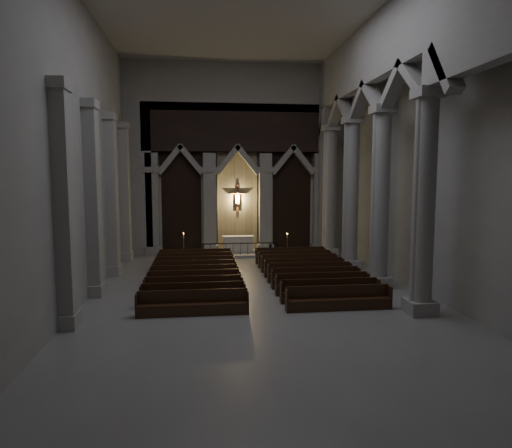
{
  "coord_description": "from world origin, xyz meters",
  "views": [
    {
      "loc": [
        -2.37,
        -17.81,
        5.03
      ],
      "look_at": [
        0.16,
        3.0,
        2.76
      ],
      "focal_mm": 32.0,
      "sensor_mm": 36.0,
      "label": 1
    }
  ],
  "objects_px": {
    "altar_rail": "(240,248)",
    "altar": "(238,244)",
    "worshipper": "(271,253)",
    "candle_stand_right": "(287,251)",
    "candle_stand_left": "(184,252)",
    "pews": "(253,277)"
  },
  "relations": [
    {
      "from": "altar",
      "to": "worshipper",
      "type": "xyz_separation_m",
      "value": [
        1.62,
        -3.22,
        -0.1
      ]
    },
    {
      "from": "altar_rail",
      "to": "candle_stand_right",
      "type": "relative_size",
      "value": 3.15
    },
    {
      "from": "altar",
      "to": "candle_stand_right",
      "type": "distance_m",
      "value": 3.27
    },
    {
      "from": "altar",
      "to": "candle_stand_left",
      "type": "bearing_deg",
      "value": -156.26
    },
    {
      "from": "candle_stand_right",
      "to": "worshipper",
      "type": "relative_size",
      "value": 1.33
    },
    {
      "from": "altar_rail",
      "to": "candle_stand_right",
      "type": "xyz_separation_m",
      "value": [
        2.85,
        -0.29,
        -0.2
      ]
    },
    {
      "from": "candle_stand_left",
      "to": "candle_stand_right",
      "type": "xyz_separation_m",
      "value": [
        6.27,
        -0.0,
        -0.03
      ]
    },
    {
      "from": "altar_rail",
      "to": "candle_stand_left",
      "type": "height_order",
      "value": "candle_stand_left"
    },
    {
      "from": "worshipper",
      "to": "candle_stand_right",
      "type": "bearing_deg",
      "value": 33.07
    },
    {
      "from": "altar",
      "to": "pews",
      "type": "relative_size",
      "value": 0.21
    },
    {
      "from": "worshipper",
      "to": "pews",
      "type": "bearing_deg",
      "value": -128.86
    },
    {
      "from": "candle_stand_right",
      "to": "worshipper",
      "type": "distance_m",
      "value": 2.17
    },
    {
      "from": "pews",
      "to": "candle_stand_left",
      "type": "bearing_deg",
      "value": 117.96
    },
    {
      "from": "pews",
      "to": "worshipper",
      "type": "distance_m",
      "value": 4.96
    },
    {
      "from": "altar_rail",
      "to": "candle_stand_right",
      "type": "distance_m",
      "value": 2.87
    },
    {
      "from": "altar_rail",
      "to": "altar",
      "type": "bearing_deg",
      "value": 92.48
    },
    {
      "from": "altar_rail",
      "to": "worshipper",
      "type": "bearing_deg",
      "value": -52.31
    },
    {
      "from": "altar",
      "to": "worshipper",
      "type": "bearing_deg",
      "value": -63.29
    },
    {
      "from": "pews",
      "to": "altar_rail",
      "type": "bearing_deg",
      "value": 90.0
    },
    {
      "from": "candle_stand_right",
      "to": "worshipper",
      "type": "bearing_deg",
      "value": -126.52
    },
    {
      "from": "altar",
      "to": "candle_stand_left",
      "type": "distance_m",
      "value": 3.68
    },
    {
      "from": "altar_rail",
      "to": "pews",
      "type": "height_order",
      "value": "altar_rail"
    }
  ]
}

